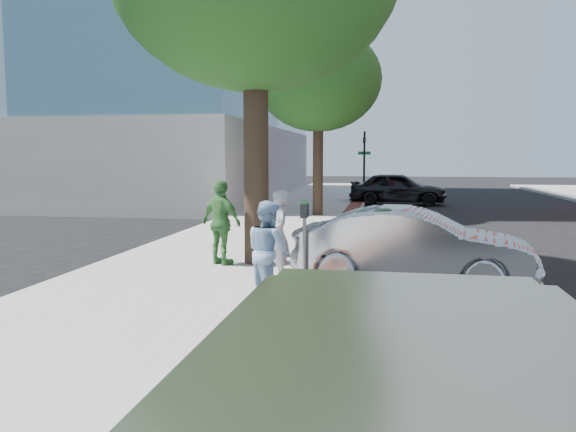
% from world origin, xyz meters
% --- Properties ---
extents(ground, '(120.00, 120.00, 0.00)m').
position_xyz_m(ground, '(0.00, 0.00, 0.00)').
color(ground, black).
rests_on(ground, ground).
extents(sidewalk, '(5.00, 60.00, 0.15)m').
position_xyz_m(sidewalk, '(-1.50, 8.00, 0.07)').
color(sidewalk, '#9E9991').
rests_on(sidewalk, ground).
extents(brick_strip, '(0.60, 60.00, 0.01)m').
position_xyz_m(brick_strip, '(0.70, 8.00, 0.15)').
color(brick_strip, brown).
rests_on(brick_strip, sidewalk).
extents(curb, '(0.10, 60.00, 0.15)m').
position_xyz_m(curb, '(1.05, 8.00, 0.07)').
color(curb, gray).
rests_on(curb, ground).
extents(office_base, '(18.20, 22.20, 4.00)m').
position_xyz_m(office_base, '(-13.00, 22.00, 2.00)').
color(office_base, gray).
rests_on(office_base, ground).
extents(signal_near, '(0.70, 0.15, 3.80)m').
position_xyz_m(signal_near, '(0.90, 22.00, 2.25)').
color(signal_near, black).
rests_on(signal_near, ground).
extents(tree_far, '(4.80, 4.80, 7.14)m').
position_xyz_m(tree_far, '(-0.50, 12.00, 5.30)').
color(tree_far, black).
rests_on(tree_far, sidewalk).
extents(parking_meter, '(0.12, 0.32, 1.47)m').
position_xyz_m(parking_meter, '(0.64, 0.46, 1.21)').
color(parking_meter, gray).
rests_on(parking_meter, sidewalk).
extents(person_gray, '(0.62, 0.72, 1.66)m').
position_xyz_m(person_gray, '(0.19, 0.28, 0.98)').
color(person_gray, '#A7A8AC').
rests_on(person_gray, sidewalk).
extents(person_officer, '(0.96, 0.98, 1.59)m').
position_xyz_m(person_officer, '(0.31, -1.20, 0.94)').
color(person_officer, '#84AACD').
rests_on(person_officer, sidewalk).
extents(person_green, '(1.12, 0.88, 1.78)m').
position_xyz_m(person_green, '(-1.27, 1.57, 1.04)').
color(person_green, '#41843C').
rests_on(person_green, sidewalk).
extents(sedan_silver, '(4.54, 2.06, 1.45)m').
position_xyz_m(sedan_silver, '(2.62, 1.05, 0.72)').
color(sedan_silver, '#A8ABAF').
rests_on(sedan_silver, ground).
extents(bg_car, '(4.91, 2.28, 1.63)m').
position_xyz_m(bg_car, '(2.71, 19.12, 0.81)').
color(bg_car, black).
rests_on(bg_car, ground).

